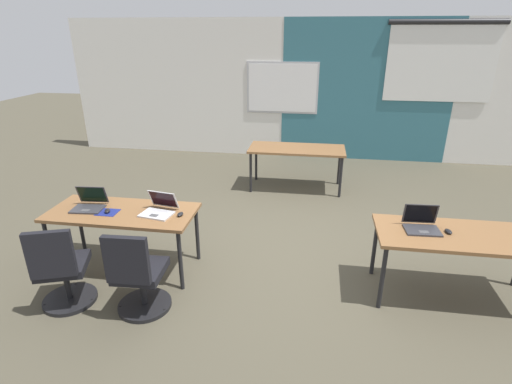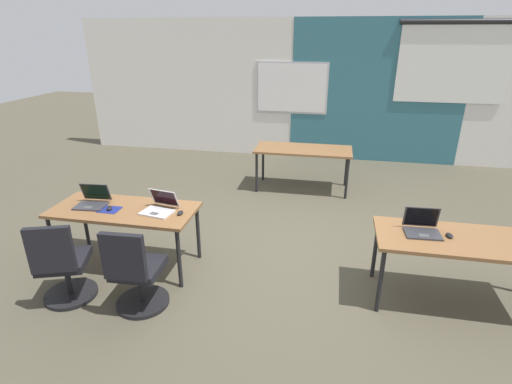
{
  "view_description": "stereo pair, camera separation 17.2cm",
  "coord_description": "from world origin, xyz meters",
  "px_view_note": "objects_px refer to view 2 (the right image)",
  "views": [
    {
      "loc": [
        0.29,
        -4.23,
        2.54
      ],
      "look_at": [
        -0.31,
        -0.33,
        0.93
      ],
      "focal_mm": 27.62,
      "sensor_mm": 36.0,
      "label": 1
    },
    {
      "loc": [
        0.46,
        -4.2,
        2.54
      ],
      "look_at": [
        -0.31,
        -0.33,
        0.93
      ],
      "focal_mm": 27.62,
      "sensor_mm": 36.0,
      "label": 2
    }
  ],
  "objects_px": {
    "mouse_near_left_inner": "(180,213)",
    "mouse_near_left_end": "(109,208)",
    "desk_near_left": "(124,213)",
    "chair_near_left_end": "(63,268)",
    "desk_far_center": "(303,152)",
    "mouse_near_right_inner": "(450,235)",
    "chair_near_left_inner": "(136,276)",
    "laptop_near_right_inner": "(422,228)",
    "laptop_near_left_end": "(92,201)",
    "laptop_near_left_inner": "(160,207)",
    "desk_near_right": "(462,244)"
  },
  "relations": [
    {
      "from": "mouse_near_left_end",
      "to": "desk_near_right",
      "type": "bearing_deg",
      "value": 1.01
    },
    {
      "from": "laptop_near_left_inner",
      "to": "desk_near_left",
      "type": "bearing_deg",
      "value": -168.48
    },
    {
      "from": "desk_near_right",
      "to": "laptop_near_right_inner",
      "type": "xyz_separation_m",
      "value": [
        -0.37,
        0.05,
        0.11
      ]
    },
    {
      "from": "laptop_near_left_inner",
      "to": "chair_near_left_end",
      "type": "height_order",
      "value": "laptop_near_left_inner"
    },
    {
      "from": "mouse_near_left_inner",
      "to": "chair_near_left_end",
      "type": "relative_size",
      "value": 0.11
    },
    {
      "from": "desk_near_right",
      "to": "chair_near_left_end",
      "type": "xyz_separation_m",
      "value": [
        -3.8,
        -0.74,
        -0.28
      ]
    },
    {
      "from": "mouse_near_right_inner",
      "to": "chair_near_left_inner",
      "type": "xyz_separation_m",
      "value": [
        -2.91,
        -0.72,
        -0.36
      ]
    },
    {
      "from": "desk_far_center",
      "to": "mouse_near_left_inner",
      "type": "height_order",
      "value": "mouse_near_left_inner"
    },
    {
      "from": "desk_near_left",
      "to": "mouse_near_left_inner",
      "type": "bearing_deg",
      "value": -1.69
    },
    {
      "from": "laptop_near_left_inner",
      "to": "laptop_near_left_end",
      "type": "height_order",
      "value": "laptop_near_left_end"
    },
    {
      "from": "chair_near_left_inner",
      "to": "chair_near_left_end",
      "type": "bearing_deg",
      "value": -0.85
    },
    {
      "from": "desk_far_center",
      "to": "chair_near_left_inner",
      "type": "distance_m",
      "value": 3.75
    },
    {
      "from": "desk_near_left",
      "to": "chair_near_left_end",
      "type": "relative_size",
      "value": 1.74
    },
    {
      "from": "desk_far_center",
      "to": "laptop_near_left_inner",
      "type": "distance_m",
      "value": 3.09
    },
    {
      "from": "desk_near_left",
      "to": "laptop_near_right_inner",
      "type": "xyz_separation_m",
      "value": [
        3.13,
        0.05,
        0.11
      ]
    },
    {
      "from": "desk_near_right",
      "to": "laptop_near_left_end",
      "type": "height_order",
      "value": "laptop_near_left_end"
    },
    {
      "from": "desk_near_right",
      "to": "laptop_near_left_end",
      "type": "xyz_separation_m",
      "value": [
        -3.89,
        0.02,
        0.11
      ]
    },
    {
      "from": "laptop_near_left_end",
      "to": "mouse_near_left_inner",
      "type": "bearing_deg",
      "value": -6.73
    },
    {
      "from": "desk_near_left",
      "to": "laptop_near_left_inner",
      "type": "xyz_separation_m",
      "value": [
        0.43,
        0.01,
        0.11
      ]
    },
    {
      "from": "desk_near_left",
      "to": "laptop_near_left_inner",
      "type": "relative_size",
      "value": 4.2
    },
    {
      "from": "chair_near_left_inner",
      "to": "chair_near_left_end",
      "type": "distance_m",
      "value": 0.77
    },
    {
      "from": "desk_near_left",
      "to": "chair_near_left_inner",
      "type": "bearing_deg",
      "value": -56.64
    },
    {
      "from": "desk_near_left",
      "to": "laptop_near_right_inner",
      "type": "distance_m",
      "value": 3.14
    },
    {
      "from": "desk_near_right",
      "to": "laptop_near_left_inner",
      "type": "height_order",
      "value": "laptop_near_left_inner"
    },
    {
      "from": "chair_near_left_inner",
      "to": "laptop_near_left_end",
      "type": "height_order",
      "value": "laptop_near_left_end"
    },
    {
      "from": "desk_far_center",
      "to": "mouse_near_right_inner",
      "type": "bearing_deg",
      "value": -59.8
    },
    {
      "from": "laptop_near_right_inner",
      "to": "chair_near_left_inner",
      "type": "distance_m",
      "value": 2.8
    },
    {
      "from": "laptop_near_right_inner",
      "to": "laptop_near_left_end",
      "type": "relative_size",
      "value": 0.97
    },
    {
      "from": "desk_near_left",
      "to": "laptop_near_left_end",
      "type": "xyz_separation_m",
      "value": [
        -0.39,
        0.02,
        0.11
      ]
    },
    {
      "from": "desk_far_center",
      "to": "chair_near_left_end",
      "type": "xyz_separation_m",
      "value": [
        -2.05,
        -3.54,
        -0.28
      ]
    },
    {
      "from": "desk_near_right",
      "to": "chair_near_left_end",
      "type": "relative_size",
      "value": 1.74
    },
    {
      "from": "laptop_near_left_end",
      "to": "mouse_near_left_end",
      "type": "xyz_separation_m",
      "value": [
        0.25,
        -0.08,
        -0.03
      ]
    },
    {
      "from": "laptop_near_right_inner",
      "to": "chair_near_left_inner",
      "type": "xyz_separation_m",
      "value": [
        -2.66,
        -0.77,
        -0.39
      ]
    },
    {
      "from": "laptop_near_left_inner",
      "to": "chair_near_left_inner",
      "type": "relative_size",
      "value": 0.41
    },
    {
      "from": "chair_near_left_inner",
      "to": "mouse_near_right_inner",
      "type": "bearing_deg",
      "value": -168.82
    },
    {
      "from": "desk_near_right",
      "to": "chair_near_left_inner",
      "type": "xyz_separation_m",
      "value": [
        -3.03,
        -0.72,
        -0.28
      ]
    },
    {
      "from": "mouse_near_left_inner",
      "to": "laptop_near_left_end",
      "type": "xyz_separation_m",
      "value": [
        -1.06,
        0.04,
        0.03
      ]
    },
    {
      "from": "laptop_near_left_inner",
      "to": "mouse_near_left_end",
      "type": "relative_size",
      "value": 3.35
    },
    {
      "from": "desk_near_right",
      "to": "chair_near_left_inner",
      "type": "relative_size",
      "value": 1.74
    },
    {
      "from": "laptop_near_left_end",
      "to": "mouse_near_right_inner",
      "type": "bearing_deg",
      "value": -4.86
    },
    {
      "from": "laptop_near_right_inner",
      "to": "mouse_near_left_end",
      "type": "bearing_deg",
      "value": 179.09
    },
    {
      "from": "laptop_near_left_end",
      "to": "chair_near_left_end",
      "type": "bearing_deg",
      "value": -87.86
    },
    {
      "from": "mouse_near_right_inner",
      "to": "chair_near_left_inner",
      "type": "bearing_deg",
      "value": -166.08
    },
    {
      "from": "laptop_near_left_inner",
      "to": "chair_near_left_inner",
      "type": "distance_m",
      "value": 0.83
    },
    {
      "from": "laptop_near_left_inner",
      "to": "chair_near_left_end",
      "type": "distance_m",
      "value": 1.11
    },
    {
      "from": "mouse_near_left_inner",
      "to": "mouse_near_left_end",
      "type": "distance_m",
      "value": 0.81
    },
    {
      "from": "chair_near_left_inner",
      "to": "laptop_near_left_end",
      "type": "xyz_separation_m",
      "value": [
        -0.86,
        0.73,
        0.39
      ]
    },
    {
      "from": "desk_far_center",
      "to": "mouse_near_right_inner",
      "type": "relative_size",
      "value": 14.63
    },
    {
      "from": "desk_near_left",
      "to": "chair_near_left_end",
      "type": "xyz_separation_m",
      "value": [
        -0.3,
        -0.74,
        -0.28
      ]
    },
    {
      "from": "desk_near_left",
      "to": "mouse_near_right_inner",
      "type": "height_order",
      "value": "mouse_near_right_inner"
    }
  ]
}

